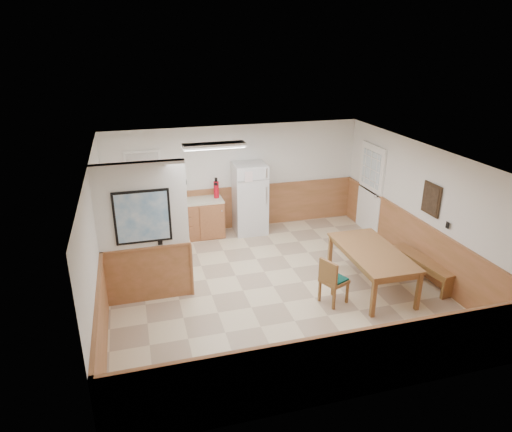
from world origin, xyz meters
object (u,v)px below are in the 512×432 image
object	(u,v)px
fire_extinguisher	(216,189)
dining_table	(372,255)
refrigerator	(250,198)
dining_bench	(422,264)
dining_chair	(331,278)
soap_bottle	(142,200)

from	to	relation	value
fire_extinguisher	dining_table	bearing A→B (deg)	-71.85
refrigerator	dining_bench	world-z (taller)	refrigerator
dining_table	dining_bench	xyz separation A→B (m)	(1.08, -0.04, -0.32)
refrigerator	dining_bench	bearing A→B (deg)	-49.75
refrigerator	dining_bench	xyz separation A→B (m)	(2.55, -3.17, -0.50)
dining_chair	fire_extinguisher	size ratio (longest dim) A/B	1.79
refrigerator	fire_extinguisher	xyz separation A→B (m)	(-0.77, 0.09, 0.27)
dining_table	soap_bottle	distance (m)	5.06
fire_extinguisher	soap_bottle	xyz separation A→B (m)	(-1.67, -0.04, -0.09)
refrigerator	dining_chair	xyz separation A→B (m)	(0.52, -3.46, -0.34)
refrigerator	soap_bottle	distance (m)	2.45
dining_bench	dining_chair	world-z (taller)	dining_chair
refrigerator	fire_extinguisher	world-z (taller)	refrigerator
refrigerator	fire_extinguisher	distance (m)	0.82
fire_extinguisher	soap_bottle	world-z (taller)	fire_extinguisher
dining_chair	soap_bottle	world-z (taller)	soap_bottle
refrigerator	dining_table	bearing A→B (deg)	-63.43
soap_bottle	dining_bench	bearing A→B (deg)	-32.76
dining_table	dining_bench	distance (m)	1.13
refrigerator	fire_extinguisher	bearing A→B (deg)	174.83
dining_bench	soap_bottle	size ratio (longest dim) A/B	6.51
dining_chair	refrigerator	bearing A→B (deg)	75.99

